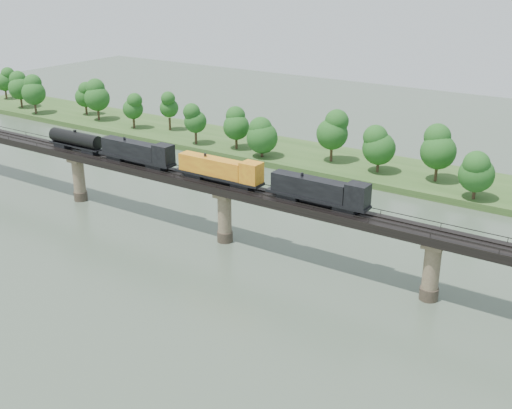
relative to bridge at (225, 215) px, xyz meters
The scene contains 6 objects.
ground 30.49m from the bridge, 90.00° to the right, with size 400.00×400.00×0.00m, color #394839.
far_bank 55.20m from the bridge, 90.00° to the left, with size 300.00×24.00×1.60m, color #2D4D1E.
bridge is the anchor object (origin of this frame).
bridge_superstructure 6.33m from the bridge, 90.00° to the left, with size 220.00×4.90×0.75m.
far_treeline 51.30m from the bridge, 99.23° to the left, with size 289.06×17.54×13.60m.
freight_train 11.70m from the bridge, behind, with size 75.93×2.96×5.23m.
Camera 1 is at (67.24, -59.35, 50.22)m, focal length 45.00 mm.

